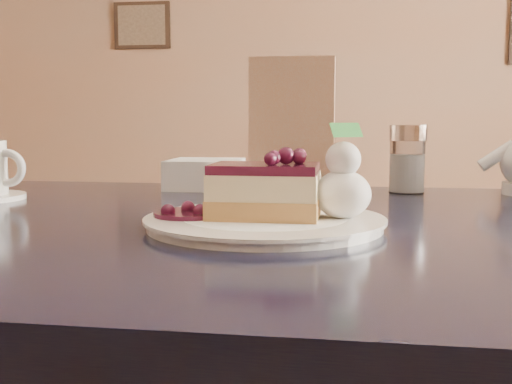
# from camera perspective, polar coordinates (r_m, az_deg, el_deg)

# --- Properties ---
(main_table) EXTENTS (1.26, 0.85, 0.78)m
(main_table) POSITION_cam_1_polar(r_m,az_deg,el_deg) (0.81, 1.30, -8.29)
(main_table) COLOR black
(main_table) RESTS_ON ground
(dessert_plate) EXTENTS (0.27, 0.27, 0.01)m
(dessert_plate) POSITION_cam_1_polar(r_m,az_deg,el_deg) (0.74, 0.78, -2.76)
(dessert_plate) COLOR white
(dessert_plate) RESTS_ON main_table
(cheesecake_slice) EXTENTS (0.13, 0.09, 0.06)m
(cheesecake_slice) POSITION_cam_1_polar(r_m,az_deg,el_deg) (0.73, 0.79, 0.06)
(cheesecake_slice) COLOR #BE9045
(cheesecake_slice) RESTS_ON dessert_plate
(whipped_cream) EXTENTS (0.07, 0.07, 0.06)m
(whipped_cream) POSITION_cam_1_polar(r_m,az_deg,el_deg) (0.74, 7.71, -0.17)
(whipped_cream) COLOR white
(whipped_cream) RESTS_ON dessert_plate
(berry_sauce) EXTENTS (0.08, 0.08, 0.01)m
(berry_sauce) POSITION_cam_1_polar(r_m,az_deg,el_deg) (0.75, -5.96, -1.96)
(berry_sauce) COLOR #340D1B
(berry_sauce) RESTS_ON dessert_plate
(menu_card) EXTENTS (0.15, 0.03, 0.23)m
(menu_card) POSITION_cam_1_polar(r_m,az_deg,el_deg) (1.10, 3.19, 6.00)
(menu_card) COLOR beige
(menu_card) RESTS_ON main_table
(sugar_shaker) EXTENTS (0.06, 0.06, 0.11)m
(sugar_shaker) POSITION_cam_1_polar(r_m,az_deg,el_deg) (1.10, 13.30, 2.92)
(sugar_shaker) COLOR white
(sugar_shaker) RESTS_ON main_table
(napkin_stack) EXTENTS (0.13, 0.13, 0.05)m
(napkin_stack) POSITION_cam_1_polar(r_m,az_deg,el_deg) (1.15, -4.54, 1.61)
(napkin_stack) COLOR white
(napkin_stack) RESTS_ON main_table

